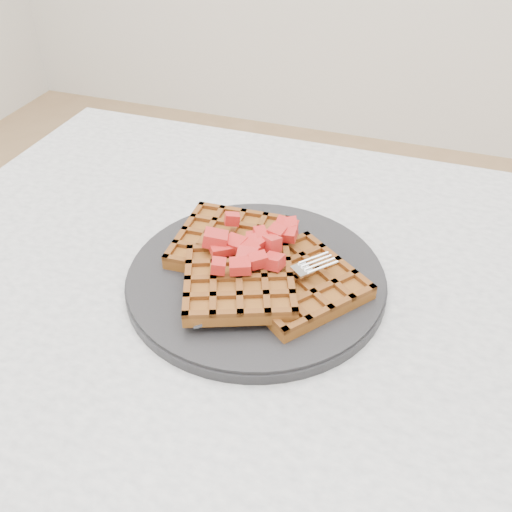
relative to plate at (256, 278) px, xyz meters
name	(u,v)px	position (x,y,z in m)	size (l,w,h in m)	color
table	(368,406)	(0.15, -0.04, -0.12)	(1.20, 0.80, 0.75)	silver
plate	(256,278)	(0.00, 0.00, 0.00)	(0.29, 0.29, 0.02)	black
waffles	(255,267)	(0.00, 0.00, 0.02)	(0.24, 0.21, 0.03)	brown
strawberry_pile	(256,246)	(0.00, 0.00, 0.05)	(0.15, 0.15, 0.02)	#A10405
fork	(276,294)	(0.03, -0.03, 0.02)	(0.02, 0.18, 0.02)	silver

